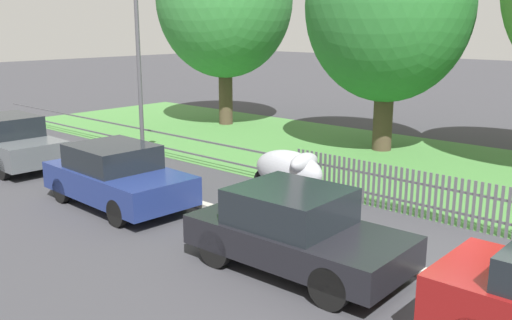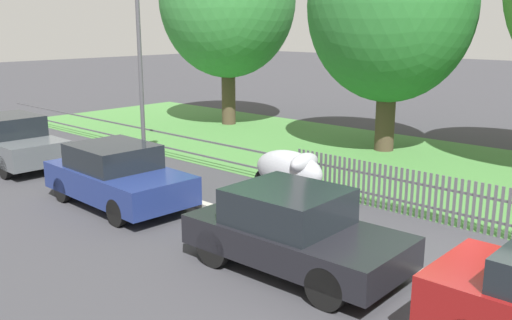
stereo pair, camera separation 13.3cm
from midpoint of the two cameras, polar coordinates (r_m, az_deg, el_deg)
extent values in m
plane|color=#38383D|center=(9.71, 19.62, -12.16)|extent=(120.00, 120.00, 0.00)
cube|color=#B2ADA3|center=(9.77, 19.89, -11.63)|extent=(41.59, 0.20, 0.12)
cube|color=#4C4C51|center=(14.35, 4.60, -0.91)|extent=(0.06, 0.03, 1.04)
cube|color=#4C4C51|center=(14.27, 5.03, -1.00)|extent=(0.06, 0.03, 1.04)
cube|color=#4C4C51|center=(14.19, 5.46, -1.10)|extent=(0.06, 0.03, 1.04)
cube|color=#4C4C51|center=(14.11, 5.89, -1.19)|extent=(0.06, 0.03, 1.04)
cube|color=#4C4C51|center=(14.03, 6.33, -1.28)|extent=(0.06, 0.03, 1.04)
cube|color=#4C4C51|center=(13.96, 6.78, -1.38)|extent=(0.06, 0.03, 1.04)
cube|color=#4C4C51|center=(13.88, 7.23, -1.47)|extent=(0.06, 0.03, 1.04)
cube|color=#4C4C51|center=(13.81, 7.68, -1.57)|extent=(0.06, 0.03, 1.04)
cube|color=#4C4C51|center=(13.73, 8.14, -1.66)|extent=(0.06, 0.03, 1.04)
cube|color=#4C4C51|center=(13.66, 8.60, -1.76)|extent=(0.06, 0.03, 1.04)
cube|color=#4C4C51|center=(13.59, 9.07, -1.86)|extent=(0.06, 0.03, 1.04)
cube|color=#4C4C51|center=(13.52, 9.54, -1.96)|extent=(0.06, 0.03, 1.04)
cube|color=#4C4C51|center=(13.45, 10.02, -2.06)|extent=(0.06, 0.03, 1.04)
cube|color=#4C4C51|center=(13.38, 10.51, -2.16)|extent=(0.06, 0.03, 1.04)
cube|color=#4C4C51|center=(13.31, 11.00, -2.27)|extent=(0.06, 0.03, 1.04)
cube|color=#4C4C51|center=(13.24, 11.49, -2.37)|extent=(0.06, 0.03, 1.04)
cube|color=#4C4C51|center=(13.18, 11.99, -2.47)|extent=(0.06, 0.03, 1.04)
cube|color=#4C4C51|center=(13.11, 12.49, -2.58)|extent=(0.06, 0.03, 1.04)
cube|color=#4C4C51|center=(13.05, 13.00, -2.68)|extent=(0.06, 0.03, 1.04)
cube|color=#4C4C51|center=(12.99, 13.52, -2.79)|extent=(0.06, 0.03, 1.04)
cube|color=#4C4C51|center=(12.93, 14.04, -2.90)|extent=(0.06, 0.03, 1.04)
cube|color=#4C4C51|center=(12.87, 14.56, -3.01)|extent=(0.06, 0.03, 1.04)
cube|color=#4C4C51|center=(12.81, 15.09, -3.12)|extent=(0.06, 0.03, 1.04)
cube|color=#4C4C51|center=(12.75, 15.62, -3.23)|extent=(0.06, 0.03, 1.04)
cube|color=#4C4C51|center=(12.69, 16.16, -3.34)|extent=(0.06, 0.03, 1.04)
cube|color=#4C4C51|center=(12.63, 16.71, -3.45)|extent=(0.06, 0.03, 1.04)
cube|color=#4C4C51|center=(12.58, 17.26, -3.56)|extent=(0.06, 0.03, 1.04)
cube|color=#4C4C51|center=(12.53, 17.81, -3.67)|extent=(0.06, 0.03, 1.04)
cube|color=#4C4C51|center=(12.47, 18.37, -3.79)|extent=(0.06, 0.03, 1.04)
cube|color=#4C4C51|center=(12.42, 18.93, -3.90)|extent=(0.06, 0.03, 1.04)
cube|color=#4C4C51|center=(12.37, 19.50, -4.01)|extent=(0.06, 0.03, 1.04)
cube|color=#4C4C51|center=(12.33, 20.07, -4.13)|extent=(0.06, 0.03, 1.04)
cube|color=#4C4C51|center=(12.28, 20.65, -4.24)|extent=(0.06, 0.03, 1.04)
cube|color=#4C4C51|center=(12.23, 21.23, -4.36)|extent=(0.06, 0.03, 1.04)
cube|color=#4C4C51|center=(12.19, 21.82, -4.48)|extent=(0.06, 0.03, 1.04)
cube|color=#4C4C51|center=(12.14, 22.41, -4.59)|extent=(0.06, 0.03, 1.04)
cube|color=#4C4C51|center=(12.10, 23.01, -4.71)|extent=(0.06, 0.03, 1.04)
cube|color=#4C4C51|center=(12.06, 23.61, -4.83)|extent=(0.06, 0.03, 1.04)
cube|color=#4C4C51|center=(12.02, 24.21, -4.94)|extent=(0.06, 0.03, 1.04)
cube|color=#51565B|center=(18.00, -22.91, 1.24)|extent=(3.90, 1.80, 0.64)
cube|color=black|center=(18.07, -23.33, 3.22)|extent=(1.89, 1.57, 0.58)
cylinder|color=black|center=(17.31, -18.91, 0.20)|extent=(0.64, 0.16, 0.64)
cylinder|color=black|center=(16.69, -23.65, -0.69)|extent=(0.64, 0.16, 0.64)
cylinder|color=black|center=(19.43, -22.14, 1.32)|extent=(0.64, 0.16, 0.64)
cube|color=navy|center=(13.37, -13.28, -2.14)|extent=(3.86, 1.89, 0.62)
cube|color=black|center=(13.39, -13.85, 0.41)|extent=(1.88, 1.65, 0.54)
cylinder|color=black|center=(12.95, -7.41, -3.62)|extent=(0.59, 0.16, 0.59)
cylinder|color=black|center=(12.08, -13.48, -5.14)|extent=(0.59, 0.16, 0.59)
cylinder|color=black|center=(14.82, -13.01, -1.67)|extent=(0.59, 0.16, 0.59)
cylinder|color=black|center=(14.07, -18.57, -2.84)|extent=(0.59, 0.16, 0.59)
cube|color=black|center=(9.67, 4.44, -7.97)|extent=(3.78, 1.90, 0.52)
cube|color=black|center=(9.59, 3.61, -4.60)|extent=(1.84, 1.66, 0.60)
cylinder|color=black|center=(9.84, 12.83, -9.23)|extent=(0.67, 0.16, 0.66)
cylinder|color=black|center=(8.53, 7.41, -12.64)|extent=(0.67, 0.16, 0.66)
cylinder|color=black|center=(11.02, 2.15, -6.38)|extent=(0.67, 0.16, 0.66)
cylinder|color=black|center=(9.88, -3.95, -8.82)|extent=(0.67, 0.16, 0.66)
cylinder|color=black|center=(13.13, 6.02, -3.22)|extent=(0.64, 0.14, 0.64)
cylinder|color=black|center=(13.91, 1.24, -2.19)|extent=(0.64, 0.14, 0.64)
ellipsoid|color=#9EA0A8|center=(13.41, 3.59, -1.04)|extent=(1.87, 0.84, 0.95)
ellipsoid|color=#9EA0A8|center=(13.10, 5.14, -0.26)|extent=(0.48, 0.95, 0.44)
cylinder|color=#473828|center=(23.66, -2.61, 7.61)|extent=(0.57, 0.57, 3.34)
cylinder|color=#473828|center=(19.09, 13.05, 5.32)|extent=(0.63, 0.63, 2.97)
ellipsoid|color=#286B2D|center=(18.92, 13.57, 14.79)|extent=(5.25, 5.25, 6.04)
cylinder|color=#47474C|center=(15.24, -11.28, 9.70)|extent=(0.11, 0.11, 6.28)
camera|label=1|loc=(0.07, -89.70, 0.07)|focal=40.00mm
camera|label=2|loc=(0.07, 90.30, -0.07)|focal=40.00mm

